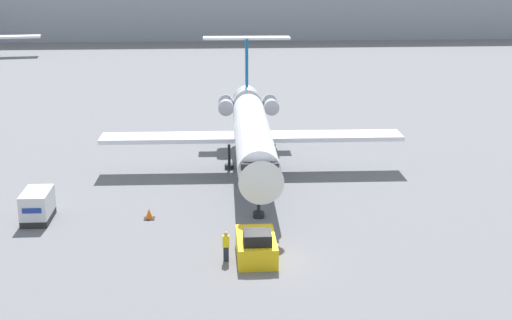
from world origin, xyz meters
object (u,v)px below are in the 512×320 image
object	(u,v)px
pushback_tug	(256,246)
worker_near_tug	(226,245)
traffic_cone_left	(149,214)
luggage_cart	(37,206)
airplane_main	(252,130)

from	to	relation	value
pushback_tug	worker_near_tug	distance (m)	1.89
pushback_tug	traffic_cone_left	size ratio (longest dim) A/B	5.90
worker_near_tug	pushback_tug	bearing A→B (deg)	12.57
pushback_tug	luggage_cart	bearing A→B (deg)	153.87
luggage_cart	worker_near_tug	world-z (taller)	luggage_cart
airplane_main	pushback_tug	bearing A→B (deg)	-92.58
traffic_cone_left	worker_near_tug	bearing A→B (deg)	-55.10
worker_near_tug	luggage_cart	bearing A→B (deg)	149.32
traffic_cone_left	pushback_tug	bearing A→B (deg)	-44.98
luggage_cart	pushback_tug	bearing A→B (deg)	-26.13
luggage_cart	traffic_cone_left	xyz separation A→B (m)	(7.58, -0.17, -0.71)
airplane_main	luggage_cart	distance (m)	18.84
worker_near_tug	traffic_cone_left	distance (m)	9.02
airplane_main	luggage_cart	size ratio (longest dim) A/B	8.79
luggage_cart	worker_near_tug	distance (m)	14.80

